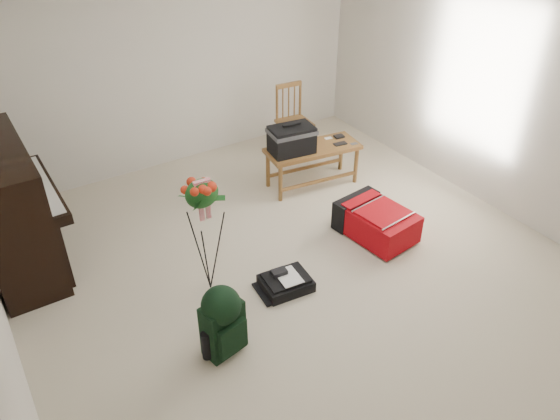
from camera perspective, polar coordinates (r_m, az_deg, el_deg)
floor at (r=5.29m, az=2.18°, el=-6.51°), size 5.00×5.50×0.01m
ceiling at (r=4.14m, az=2.96°, el=20.89°), size 5.00×5.50×0.01m
wall_back at (r=6.83m, az=-11.21°, el=14.64°), size 5.00×0.04×2.50m
wall_right at (r=6.25m, az=22.07°, el=10.98°), size 0.04×5.50×2.50m
piano at (r=5.65m, az=-26.33°, el=-0.10°), size 0.71×1.50×1.25m
bench at (r=6.26m, az=2.06°, el=7.00°), size 1.16×0.59×0.85m
dining_chair at (r=7.18m, az=1.39°, el=9.29°), size 0.43×0.43×0.92m
red_suitcase at (r=5.77m, az=9.68°, el=-0.95°), size 0.61×0.84×0.33m
black_duffel at (r=5.08m, az=0.61°, el=-7.54°), size 0.48×0.40×0.19m
green_backpack at (r=4.36m, az=-6.04°, el=-11.18°), size 0.36×0.33×0.65m
flower_stand at (r=4.80m, az=-7.75°, el=-2.80°), size 0.40×0.40×1.20m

